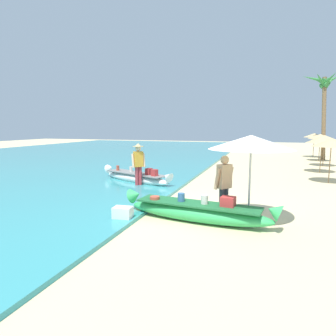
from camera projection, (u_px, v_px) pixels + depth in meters
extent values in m
plane|color=beige|center=(204.00, 213.00, 8.33)|extent=(80.00, 80.00, 0.00)
cube|color=teal|center=(32.00, 162.00, 20.05)|extent=(24.00, 56.00, 0.10)
ellipsoid|color=#38B760|center=(197.00, 213.00, 7.57)|extent=(3.89, 1.16, 0.46)
cone|color=#38B760|center=(274.00, 211.00, 6.74)|extent=(0.45, 0.46, 0.49)
cone|color=#38B760|center=(135.00, 195.00, 8.33)|extent=(0.45, 0.46, 0.49)
cube|color=#1E6435|center=(197.00, 204.00, 7.54)|extent=(3.28, 1.10, 0.04)
cylinder|color=#B74C38|center=(155.00, 198.00, 7.96)|extent=(0.27, 0.27, 0.10)
cylinder|color=#386699|center=(181.00, 198.00, 7.73)|extent=(0.19, 0.19, 0.24)
cylinder|color=silver|center=(204.00, 200.00, 7.47)|extent=(0.18, 0.18, 0.25)
cube|color=#B73333|center=(228.00, 202.00, 7.25)|extent=(0.38, 0.34, 0.26)
ellipsoid|color=white|center=(136.00, 178.00, 12.68)|extent=(3.67, 2.08, 0.44)
cone|color=white|center=(167.00, 177.00, 11.47)|extent=(0.54, 0.54, 0.49)
cone|color=white|center=(110.00, 168.00, 13.81)|extent=(0.54, 0.54, 0.49)
cube|color=gray|center=(136.00, 173.00, 12.65)|extent=(3.13, 1.86, 0.04)
cylinder|color=#B74C38|center=(118.00, 168.00, 13.32)|extent=(0.14, 0.14, 0.24)
cylinder|color=silver|center=(131.00, 169.00, 13.00)|extent=(0.15, 0.15, 0.25)
cylinder|color=#B74C38|center=(140.00, 170.00, 12.55)|extent=(0.13, 0.13, 0.28)
cube|color=#B73333|center=(149.00, 172.00, 12.15)|extent=(0.27, 0.30, 0.28)
cube|color=#B73333|center=(155.00, 173.00, 11.81)|extent=(0.28, 0.27, 0.29)
cylinder|color=#B2383D|center=(140.00, 177.00, 11.82)|extent=(0.14, 0.14, 0.84)
cylinder|color=#B2383D|center=(137.00, 177.00, 11.77)|extent=(0.14, 0.14, 0.84)
cube|color=gold|center=(138.00, 159.00, 11.69)|extent=(0.41, 0.41, 0.61)
cylinder|color=beige|center=(144.00, 160.00, 11.78)|extent=(0.20, 0.21, 0.56)
cylinder|color=beige|center=(133.00, 161.00, 11.59)|extent=(0.20, 0.21, 0.56)
sphere|color=beige|center=(138.00, 148.00, 11.63)|extent=(0.22, 0.22, 0.22)
cylinder|color=tan|center=(138.00, 146.00, 11.62)|extent=(0.44, 0.44, 0.02)
cone|color=tan|center=(138.00, 145.00, 11.61)|extent=(0.26, 0.26, 0.12)
cylinder|color=#333842|center=(222.00, 204.00, 7.70)|extent=(0.14, 0.14, 0.85)
cylinder|color=#333842|center=(225.00, 203.00, 7.77)|extent=(0.14, 0.14, 0.85)
cube|color=tan|center=(224.00, 176.00, 7.63)|extent=(0.40, 0.42, 0.62)
cylinder|color=tan|center=(217.00, 179.00, 7.53)|extent=(0.22, 0.20, 0.57)
cylinder|color=tan|center=(230.00, 177.00, 7.78)|extent=(0.22, 0.20, 0.57)
sphere|color=tan|center=(225.00, 160.00, 7.57)|extent=(0.22, 0.22, 0.22)
cylinder|color=#B7B7BC|center=(250.00, 180.00, 7.32)|extent=(0.05, 0.05, 2.22)
cone|color=silver|center=(251.00, 142.00, 7.18)|extent=(2.10, 2.10, 0.35)
cylinder|color=#333338|center=(248.00, 222.00, 7.47)|extent=(0.36, 0.36, 0.06)
cylinder|color=#8E6B47|center=(330.00, 162.00, 12.57)|extent=(0.04, 0.04, 1.90)
cone|color=tan|center=(331.00, 143.00, 12.46)|extent=(1.60, 1.60, 0.32)
cylinder|color=#8E6B47|center=(321.00, 155.00, 15.40)|extent=(0.04, 0.04, 1.90)
cone|color=tan|center=(322.00, 140.00, 15.29)|extent=(1.60, 1.60, 0.32)
cylinder|color=#8E6B47|center=(324.00, 151.00, 17.91)|extent=(0.04, 0.04, 1.90)
cone|color=tan|center=(325.00, 138.00, 17.79)|extent=(1.60, 1.60, 0.32)
cylinder|color=#8E6B47|center=(319.00, 148.00, 20.53)|extent=(0.04, 0.04, 1.90)
cone|color=tan|center=(320.00, 136.00, 20.41)|extent=(1.60, 1.60, 0.32)
cylinder|color=#8E6B47|center=(314.00, 145.00, 23.04)|extent=(0.04, 0.04, 1.90)
cone|color=tan|center=(314.00, 135.00, 22.93)|extent=(1.60, 1.60, 0.32)
cylinder|color=brown|center=(324.00, 119.00, 20.99)|extent=(0.57, 0.28, 5.90)
cone|color=#337F3D|center=(331.00, 80.00, 20.55)|extent=(1.45, 0.42, 1.08)
cone|color=#337F3D|center=(327.00, 79.00, 20.89)|extent=(1.05, 1.44, 0.74)
cone|color=#337F3D|center=(320.00, 81.00, 21.11)|extent=(1.12, 1.65, 1.05)
cone|color=#337F3D|center=(316.00, 79.00, 20.80)|extent=(1.90, 0.39, 0.84)
cone|color=#337F3D|center=(321.00, 81.00, 20.44)|extent=(1.15, 1.32, 1.15)
cone|color=#337F3D|center=(329.00, 80.00, 20.26)|extent=(1.07, 1.44, 1.08)
cube|color=silver|center=(123.00, 214.00, 7.59)|extent=(0.50, 0.38, 0.38)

